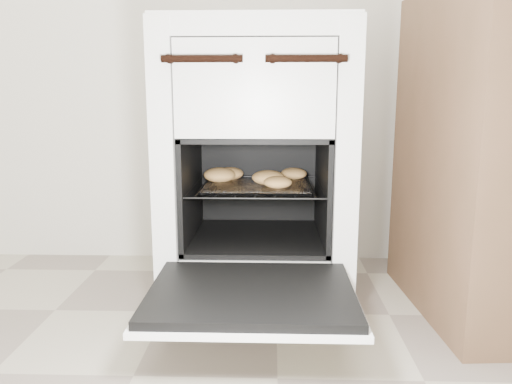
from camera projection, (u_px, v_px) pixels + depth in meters
stove at (257, 170)px, 1.56m from camera, size 0.54×0.60×0.83m
oven_door at (252, 296)px, 1.15m from camera, size 0.49×0.38×0.03m
oven_rack at (257, 186)px, 1.51m from camera, size 0.40×0.38×0.01m
foil_sheet at (257, 186)px, 1.49m from camera, size 0.31×0.27×0.01m
baked_rolls at (253, 176)px, 1.52m from camera, size 0.34×0.25×0.04m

